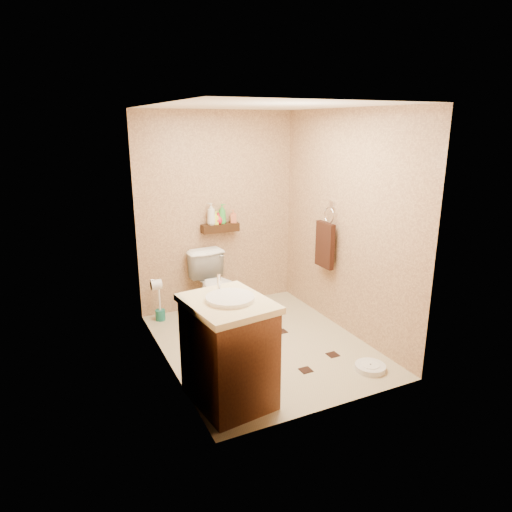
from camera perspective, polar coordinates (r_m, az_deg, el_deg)
ground at (r=4.92m, az=0.81°, el=-10.92°), size 2.50×2.50×0.00m
wall_back at (r=5.62m, az=-4.84°, el=5.49°), size 2.00×0.04×2.40m
wall_front at (r=3.46m, az=10.12°, el=-1.60°), size 2.00×0.04×2.40m
wall_left at (r=4.16m, az=-11.56°, el=1.36°), size 0.04×2.50×2.40m
wall_right at (r=5.01m, az=11.19°, el=3.91°), size 0.04×2.50×2.40m
ceiling at (r=4.37m, az=0.94°, el=18.28°), size 2.00×2.50×0.02m
wall_shelf at (r=5.58m, az=-4.50°, el=3.54°), size 0.46×0.14×0.10m
floor_accents at (r=4.90m, az=1.09°, el=-10.97°), size 1.23×1.34×0.01m
toilet at (r=5.39m, az=-4.92°, el=-3.90°), size 0.50×0.80×0.79m
vanity at (r=3.81m, az=-3.44°, el=-11.65°), size 0.69×0.81×1.04m
bathroom_scale at (r=4.57m, az=14.09°, el=-13.34°), size 0.34×0.34×0.06m
toilet_brush at (r=5.51m, az=-11.93°, el=-6.14°), size 0.12×0.12×0.50m
towel_ring at (r=5.22m, az=8.65°, el=1.65°), size 0.12×0.30×0.76m
toilet_paper at (r=4.96m, az=-12.38°, el=-3.52°), size 0.12×0.11×0.12m
bottle_a at (r=5.51m, az=-5.62°, el=5.27°), size 0.14×0.14×0.26m
bottle_b at (r=5.54m, az=-5.05°, el=4.78°), size 0.10×0.09×0.16m
bottle_c at (r=5.55m, az=-4.71°, el=4.72°), size 0.15×0.15×0.14m
bottle_d at (r=5.56m, az=-4.25°, el=5.28°), size 0.12×0.12×0.24m
bottle_e at (r=5.62m, az=-2.85°, el=5.01°), size 0.09×0.09×0.16m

